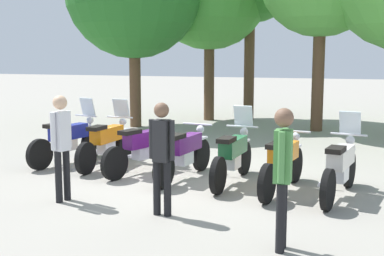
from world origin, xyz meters
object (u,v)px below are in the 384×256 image
Objects in this scene: motorcycle_1 at (107,142)px; motorcycle_3 at (184,152)px; motorcycle_2 at (143,147)px; motorcycle_6 at (340,166)px; person_0 at (61,140)px; motorcycle_5 at (283,163)px; person_2 at (162,150)px; motorcycle_0 at (69,139)px; motorcycle_4 at (233,155)px; person_1 at (283,168)px.

motorcycle_1 is 1.97m from motorcycle_3.
motorcycle_6 is (3.77, -0.66, 0.01)m from motorcycle_2.
motorcycle_1 is 2.65m from person_0.
motorcycle_5 is 2.42m from person_2.
motorcycle_2 is at bearing 88.20° from motorcycle_5.
person_0 is (-0.44, -2.25, 0.49)m from motorcycle_2.
motorcycle_6 is 1.31× the size of person_2.
motorcycle_3 is 1.28× the size of person_0.
motorcycle_0 is 0.99× the size of motorcycle_6.
person_0 is at bearing -92.46° from person_2.
motorcycle_0 is 3.82m from motorcycle_4.
motorcycle_4 is at bearing 89.14° from motorcycle_6.
motorcycle_0 is 6.24m from person_1.
motorcycle_4 is 3.30m from person_1.
motorcycle_3 is 1.27× the size of person_1.
motorcycle_1 is 4.82m from motorcycle_6.
motorcycle_0 reaches higher than motorcycle_5.
person_2 is (-1.84, 0.82, -0.05)m from person_1.
motorcycle_1 and motorcycle_6 have the same top height.
motorcycle_3 is at bearing -165.94° from person_2.
person_0 is at bearing 134.94° from motorcycle_4.
person_2 is (-0.55, -2.17, 0.45)m from motorcycle_4.
motorcycle_4 is at bearing -84.17° from motorcycle_3.
motorcycle_1 is at bearing 86.56° from motorcycle_5.
motorcycle_0 is 1.30× the size of person_2.
motorcycle_4 is at bearing -97.91° from motorcycle_1.
person_1 is (0.35, -2.68, 0.51)m from motorcycle_5.
motorcycle_1 reaches higher than motorcycle_2.
motorcycle_5 is 1.28× the size of person_0.
person_2 is at bearing -24.26° from person_1.
motorcycle_0 is 0.98× the size of motorcycle_1.
motorcycle_1 is 2.89m from motorcycle_4.
motorcycle_6 is 3.05m from person_2.
motorcycle_3 is 3.81m from person_1.
motorcycle_5 is 1.26× the size of person_1.
motorcycle_3 is at bearing -102.29° from motorcycle_1.
person_1 is at bearing -117.16° from motorcycle_2.
motorcycle_4 is 1.93m from motorcycle_6.
motorcycle_0 is at bearing 91.52° from motorcycle_1.
person_0 reaches higher than motorcycle_6.
motorcycle_2 is 2.34m from person_0.
person_2 reaches higher than motorcycle_0.
motorcycle_0 is 5.75m from motorcycle_6.
motorcycle_2 and motorcycle_5 have the same top height.
motorcycle_2 is (0.95, -0.31, -0.01)m from motorcycle_1.
person_0 is 1.78m from person_2.
motorcycle_0 and motorcycle_1 have the same top height.
motorcycle_3 is 0.94m from motorcycle_4.
motorcycle_3 is at bearing 72.31° from person_0.
person_0 is at bearing 126.90° from motorcycle_5.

